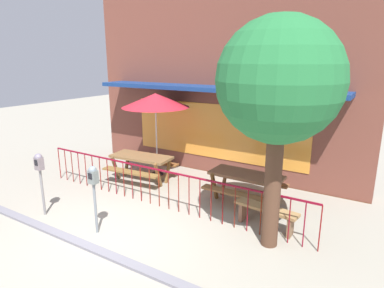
# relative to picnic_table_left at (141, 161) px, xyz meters

# --- Properties ---
(ground) EXTENTS (40.00, 40.00, 0.00)m
(ground) POSITION_rel_picnic_table_left_xyz_m (1.51, -2.78, -0.61)
(ground) COLOR gray
(pub_storefront) EXTENTS (8.92, 1.45, 5.85)m
(pub_storefront) POSITION_rel_picnic_table_left_xyz_m (1.51, 1.98, 2.29)
(pub_storefront) COLOR #4A280E
(pub_storefront) RESTS_ON ground
(patio_fence_front) EXTENTS (7.52, 0.04, 0.97)m
(patio_fence_front) POSITION_rel_picnic_table_left_xyz_m (1.51, -1.15, 0.05)
(patio_fence_front) COLOR maroon
(patio_fence_front) RESTS_ON ground
(picnic_table_left) EXTENTS (1.92, 1.53, 0.79)m
(picnic_table_left) POSITION_rel_picnic_table_left_xyz_m (0.00, 0.00, 0.00)
(picnic_table_left) COLOR brown
(picnic_table_left) RESTS_ON ground
(picnic_table_right) EXTENTS (1.83, 1.40, 0.79)m
(picnic_table_right) POSITION_rel_picnic_table_left_xyz_m (3.23, 0.16, 0.00)
(picnic_table_right) COLOR brown
(picnic_table_right) RESTS_ON ground
(patio_umbrella) EXTENTS (2.02, 2.02, 2.54)m
(patio_umbrella) POSITION_rel_picnic_table_left_xyz_m (0.07, 0.67, 1.71)
(patio_umbrella) COLOR black
(patio_umbrella) RESTS_ON ground
(patio_bench) EXTENTS (1.43, 0.50, 0.48)m
(patio_bench) POSITION_rel_picnic_table_left_xyz_m (4.09, -0.79, -0.26)
(patio_bench) COLOR #9A7546
(patio_bench) RESTS_ON ground
(parking_meter_near) EXTENTS (0.18, 0.17, 1.49)m
(parking_meter_near) POSITION_rel_picnic_table_left_xyz_m (-0.50, -2.91, 0.54)
(parking_meter_near) COLOR slate
(parking_meter_near) RESTS_ON ground
(parking_meter_far) EXTENTS (0.18, 0.17, 1.46)m
(parking_meter_far) POSITION_rel_picnic_table_left_xyz_m (1.16, -2.84, 0.52)
(parking_meter_far) COLOR slate
(parking_meter_far) RESTS_ON ground
(street_tree) EXTENTS (2.23, 2.23, 4.29)m
(street_tree) POSITION_rel_picnic_table_left_xyz_m (4.38, -1.39, 2.52)
(street_tree) COLOR #4E3222
(street_tree) RESTS_ON ground
(curb_edge) EXTENTS (12.49, 0.20, 0.11)m
(curb_edge) POSITION_rel_picnic_table_left_xyz_m (1.51, -3.34, -0.61)
(curb_edge) COLOR slate
(curb_edge) RESTS_ON ground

